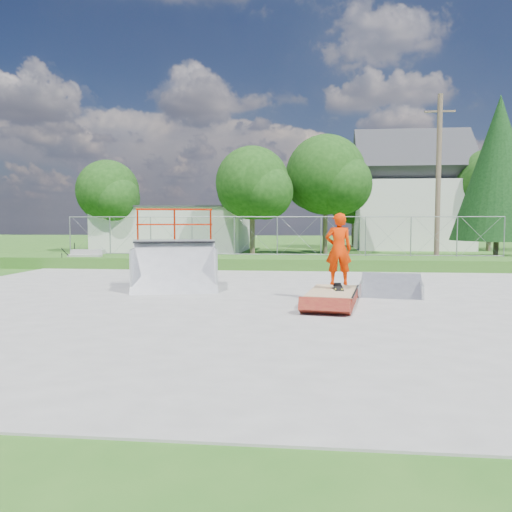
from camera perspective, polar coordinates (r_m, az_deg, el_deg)
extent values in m
plane|color=#285D1A|center=(12.69, -0.53, -5.44)|extent=(120.00, 120.00, 0.00)
cube|color=gray|center=(12.68, -0.53, -5.35)|extent=(20.00, 16.00, 0.04)
cube|color=#285D1A|center=(22.06, 2.27, -0.76)|extent=(24.00, 3.00, 0.50)
cube|color=maroon|center=(12.72, 8.77, -4.72)|extent=(1.45, 2.45, 0.32)
cube|color=tan|center=(12.70, 8.78, -3.95)|extent=(1.47, 2.48, 0.02)
cube|color=black|center=(12.94, 9.36, -3.55)|extent=(0.26, 0.81, 0.13)
imported|color=red|center=(12.85, 9.41, 0.48)|extent=(0.70, 0.49, 1.82)
cube|color=silver|center=(35.71, -9.32, 3.02)|extent=(10.00, 6.00, 3.00)
cube|color=silver|center=(39.18, 17.20, 4.44)|extent=(8.00, 6.00, 5.00)
cube|color=#303135|center=(39.36, 17.30, 9.39)|extent=(8.40, 6.08, 6.08)
cylinder|color=brown|center=(25.25, 20.11, 8.12)|extent=(0.24, 0.24, 8.00)
cylinder|color=brown|center=(30.64, -0.42, 2.40)|extent=(0.30, 0.30, 2.45)
sphere|color=#14370F|center=(30.72, -0.42, 8.35)|extent=(4.48, 4.48, 4.48)
sphere|color=#14370F|center=(30.04, 1.06, 7.38)|extent=(3.36, 3.36, 3.36)
cylinder|color=brown|center=(32.46, 7.91, 2.76)|extent=(0.30, 0.30, 2.80)
sphere|color=#14370F|center=(32.59, 7.97, 9.17)|extent=(5.12, 5.12, 5.12)
sphere|color=#14370F|center=(31.94, 9.73, 8.11)|extent=(3.84, 3.84, 3.84)
cylinder|color=brown|center=(35.12, -16.49, 2.30)|extent=(0.30, 0.30, 2.27)
sphere|color=#14370F|center=(35.16, -16.59, 7.12)|extent=(4.16, 4.16, 4.16)
sphere|color=#14370F|center=(34.36, -15.70, 6.34)|extent=(3.12, 3.12, 3.12)
cylinder|color=brown|center=(38.55, 25.06, 2.48)|extent=(0.30, 0.30, 2.62)
sphere|color=#14370F|center=(38.63, 25.21, 7.55)|extent=(4.80, 4.80, 4.80)
sphere|color=#14370F|center=(38.34, 26.76, 6.63)|extent=(3.60, 3.60, 3.60)
cylinder|color=brown|center=(40.61, 11.06, 2.47)|extent=(0.30, 0.30, 2.10)
sphere|color=#14370F|center=(40.63, 11.11, 6.32)|extent=(3.84, 3.84, 3.84)
sphere|color=#14370F|center=(40.20, 12.19, 5.65)|extent=(2.88, 2.88, 2.88)
cylinder|color=brown|center=(31.31, 25.73, 0.89)|extent=(0.28, 0.28, 1.20)
cone|color=black|center=(31.42, 25.98, 9.02)|extent=(5.04, 5.04, 8.10)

